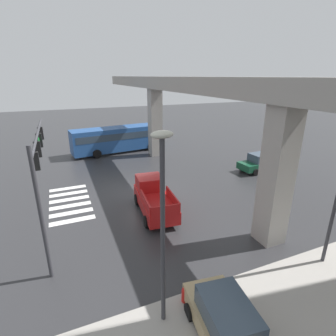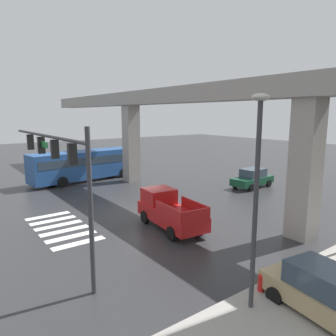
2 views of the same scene
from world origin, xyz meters
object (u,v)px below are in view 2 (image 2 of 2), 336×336
traffic_signal_mast (56,159)px  fire_hydrant (261,284)px  pickup_truck (168,210)px  street_lamp_near_corner (257,180)px  sedan_tan (326,294)px  city_bus (85,164)px  sedan_dark_green (253,178)px

traffic_signal_mast → fire_hydrant: 9.88m
pickup_truck → traffic_signal_mast: bearing=-86.7°
traffic_signal_mast → street_lamp_near_corner: street_lamp_near_corner is taller
sedan_tan → street_lamp_near_corner: bearing=-135.7°
city_bus → sedan_tan: (25.46, -2.07, -0.87)m
sedan_dark_green → street_lamp_near_corner: street_lamp_near_corner is taller
pickup_truck → traffic_signal_mast: 7.43m
traffic_signal_mast → street_lamp_near_corner: bearing=26.2°
city_bus → fire_hydrant: 23.56m
city_bus → traffic_signal_mast: traffic_signal_mast is taller
traffic_signal_mast → pickup_truck: bearing=93.3°
city_bus → sedan_tan: 25.56m
sedan_tan → street_lamp_near_corner: 4.38m
sedan_dark_green → sedan_tan: 18.88m
fire_hydrant → city_bus: bearing=173.6°
fire_hydrant → street_lamp_near_corner: bearing=-69.4°
city_bus → sedan_tan: city_bus is taller
pickup_truck → sedan_tan: (9.88, -0.95, -0.14)m
pickup_truck → fire_hydrant: bearing=-11.0°
pickup_truck → city_bus: (-15.58, 1.13, 0.73)m
city_bus → sedan_tan: bearing=-4.7°
city_bus → traffic_signal_mast: size_ratio=1.01×
sedan_dark_green → street_lamp_near_corner: bearing=-51.4°
sedan_dark_green → fire_hydrant: (11.44, -13.75, -0.42)m
street_lamp_near_corner → sedan_dark_green: bearing=128.6°
traffic_signal_mast → fire_hydrant: (7.44, 4.93, -4.23)m
sedan_tan → traffic_signal_mast: traffic_signal_mast is taller
sedan_dark_green → fire_hydrant: bearing=-50.2°
street_lamp_near_corner → fire_hydrant: street_lamp_near_corner is taller
sedan_tan → pickup_truck: bearing=174.5°
city_bus → fire_hydrant: size_ratio=12.96×
street_lamp_near_corner → pickup_truck: bearing=162.5°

